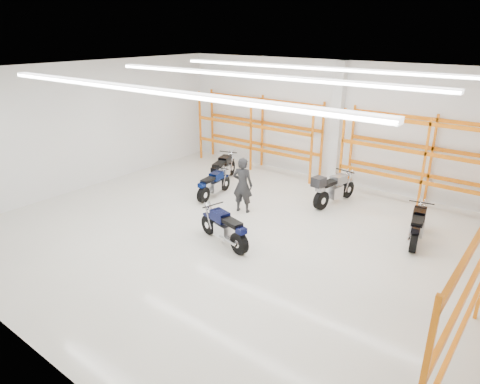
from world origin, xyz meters
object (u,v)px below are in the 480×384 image
Objects in this scene: motorcycle_back_c at (332,189)px; standing_man at (243,185)px; motorcycle_main at (225,229)px; structural_column at (337,124)px; motorcycle_back_b at (213,185)px; motorcycle_back_d at (417,227)px; motorcycle_back_a at (222,170)px.

motorcycle_back_c is 1.24× the size of standing_man.
standing_man reaches higher than motorcycle_back_c.
motorcycle_main is 0.90× the size of motorcycle_back_c.
structural_column is (-0.02, 6.50, 1.78)m from motorcycle_main.
motorcycle_back_b is 1.05× the size of standing_man.
motorcycle_back_b is at bearing -172.48° from motorcycle_back_d.
structural_column reaches higher than motorcycle_back_c.
motorcycle_back_a is 1.05× the size of motorcycle_back_d.
motorcycle_back_a is 1.16× the size of standing_man.
motorcycle_back_d is at bearing 176.82° from standing_man.
motorcycle_back_c is at bearing 6.52° from motorcycle_back_a.
motorcycle_back_d is 5.45m from structural_column.
structural_column reaches higher than standing_man.
structural_column is (2.59, 4.04, 1.81)m from motorcycle_back_b.
motorcycle_back_c is 2.91m from structural_column.
motorcycle_back_d is at bearing -18.38° from motorcycle_back_c.
motorcycle_back_b is at bearing 136.62° from motorcycle_main.
motorcycle_back_d is (4.05, 3.34, -0.00)m from motorcycle_main.
motorcycle_back_c is 0.50× the size of structural_column.
motorcycle_main is 3.58m from motorcycle_back_b.
standing_man is at bearing -12.76° from motorcycle_back_b.
motorcycle_back_b is at bearing -152.02° from motorcycle_back_c.
standing_man is at bearing 115.95° from motorcycle_main.
motorcycle_main is 6.74m from structural_column.
motorcycle_main is 2.38m from standing_man.
standing_man reaches higher than motorcycle_back_a.
standing_man is at bearing -102.89° from structural_column.
structural_column is at bearing 57.36° from motorcycle_back_b.
motorcycle_back_d is at bearing 7.52° from motorcycle_back_b.
motorcycle_main is at bearing -140.52° from motorcycle_back_d.
motorcycle_back_d is (7.40, -0.53, -0.03)m from motorcycle_back_a.
standing_man is at bearing -37.15° from motorcycle_back_a.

